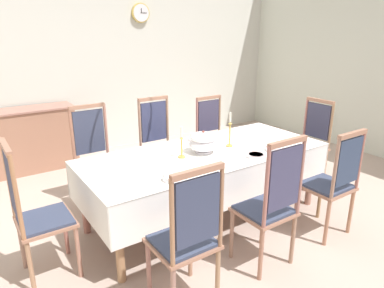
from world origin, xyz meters
name	(u,v)px	position (x,y,z in m)	size (l,w,h in m)	color
ground	(207,220)	(0.00, 0.00, -0.02)	(6.84, 5.64, 0.04)	#B69F91
back_wall	(101,45)	(0.00, 2.86, 1.71)	(6.84, 0.08, 3.43)	silver
dining_table	(206,158)	(0.00, 0.03, 0.68)	(2.54, 1.06, 0.75)	#A47652
tablecloth	(206,161)	(0.00, 0.03, 0.66)	(2.56, 1.08, 0.38)	white
chair_south_a	(187,236)	(-0.86, -0.91, 0.58)	(0.44, 0.42, 1.13)	#95655B
chair_north_a	(95,157)	(-0.86, 0.97, 0.59)	(0.44, 0.42, 1.17)	#A37351
chair_south_b	(271,203)	(-0.04, -0.91, 0.60)	(0.44, 0.42, 1.18)	#956E5C
chair_north_b	(159,144)	(-0.04, 0.97, 0.59)	(0.44, 0.42, 1.16)	#A56B5D
chair_south_c	(333,181)	(0.82, -0.91, 0.57)	(0.44, 0.42, 1.09)	#9A6456
chair_north_c	(214,135)	(0.82, 0.96, 0.57)	(0.44, 0.42, 1.08)	#98755A
chair_head_west	(34,211)	(-1.68, 0.03, 0.60)	(0.42, 0.44, 1.18)	#9F6256
chair_head_east	(310,141)	(1.67, 0.03, 0.57)	(0.42, 0.44, 1.11)	#9B6459
soup_tureen	(203,142)	(-0.04, 0.03, 0.87)	(0.30, 0.30, 0.23)	white
candlestick_west	(182,146)	(-0.30, 0.03, 0.88)	(0.07, 0.07, 0.31)	gold
candlestick_east	(230,133)	(0.30, 0.03, 0.91)	(0.07, 0.07, 0.37)	gold
bowl_near_left	(275,148)	(0.60, -0.35, 0.78)	(0.18, 0.18, 0.04)	white
bowl_near_right	(197,139)	(0.14, 0.40, 0.78)	(0.19, 0.19, 0.04)	white
bowl_far_left	(256,155)	(0.30, -0.38, 0.78)	(0.17, 0.17, 0.04)	white
bowl_far_right	(172,178)	(-0.66, -0.38, 0.78)	(0.16, 0.16, 0.04)	white
spoon_primary	(280,148)	(0.71, -0.32, 0.76)	(0.04, 0.18, 0.01)	gold
spoon_secondary	(204,138)	(0.25, 0.42, 0.76)	(0.06, 0.17, 0.01)	gold
sideboard	(23,141)	(-1.36, 2.54, 0.45)	(1.44, 0.48, 0.90)	#9E6C55
mounted_clock	(141,13)	(0.69, 2.79, 2.20)	(0.30, 0.06, 0.30)	#D1B251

